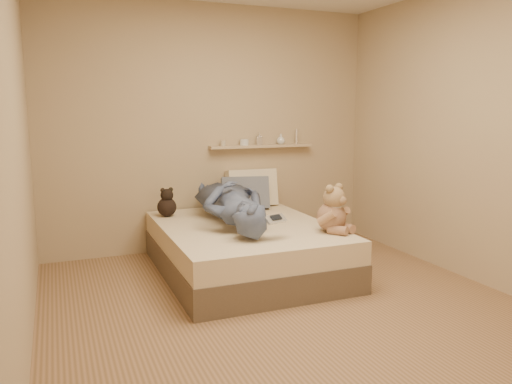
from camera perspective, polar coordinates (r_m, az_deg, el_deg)
name	(u,v)px	position (r m, az deg, el deg)	size (l,w,h in m)	color
room	(290,138)	(3.65, 3.87, 6.21)	(3.80, 3.80, 3.80)	#916A4B
bed	(245,248)	(4.68, -1.30, -6.46)	(1.50, 1.90, 0.45)	brown
game_console	(276,219)	(4.07, 2.25, -3.09)	(0.21, 0.14, 0.07)	silver
teddy_bear	(333,212)	(4.37, 8.82, -2.28)	(0.34, 0.35, 0.43)	#9A6F54
dark_plush	(167,204)	(5.03, -10.15, -1.36)	(0.19, 0.19, 0.29)	black
pillow_cream	(252,188)	(5.48, -0.50, 0.47)	(0.55, 0.16, 0.40)	beige
pillow_grey	(245,193)	(5.31, -1.25, -0.15)	(0.50, 0.14, 0.34)	slate
person	(230,201)	(4.72, -3.03, -1.01)	(0.61, 1.68, 0.40)	#4B5776
wall_shelf	(262,146)	(5.56, 0.64, 5.26)	(1.20, 0.12, 0.03)	tan
shelf_bottles	(265,140)	(5.57, 1.01, 5.99)	(0.93, 0.13, 0.16)	beige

